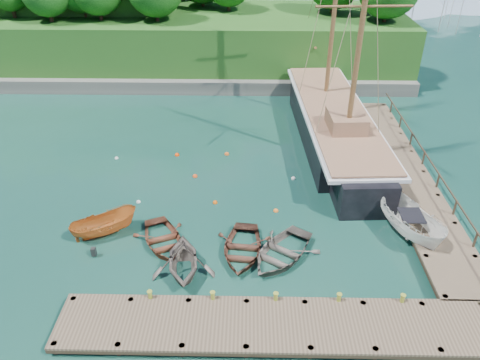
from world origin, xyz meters
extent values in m
plane|color=#123530|center=(0.00, 0.00, 0.00)|extent=(160.00, 160.00, 0.00)
cube|color=#4E3F31|center=(2.00, -6.50, 0.54)|extent=(20.00, 3.20, 0.12)
cube|color=black|center=(2.00, -6.50, 0.38)|extent=(20.00, 3.20, 0.20)
cylinder|color=black|center=(-7.70, -7.80, 0.05)|extent=(0.28, 0.28, 1.10)
cylinder|color=black|center=(-7.70, -5.20, 0.05)|extent=(0.28, 0.28, 1.10)
cylinder|color=black|center=(11.70, -5.20, 0.05)|extent=(0.28, 0.28, 1.10)
cube|color=#4E3F31|center=(11.50, 7.00, 0.54)|extent=(3.20, 24.00, 0.12)
cube|color=black|center=(11.50, 7.00, 0.38)|extent=(3.20, 24.00, 0.20)
cylinder|color=black|center=(10.20, -4.70, 0.05)|extent=(0.28, 0.28, 1.10)
cylinder|color=black|center=(10.20, 18.70, 0.05)|extent=(0.28, 0.28, 1.10)
cylinder|color=black|center=(12.80, 18.70, 0.05)|extent=(0.28, 0.28, 1.10)
cylinder|color=olive|center=(-4.00, -5.10, 0.00)|extent=(0.26, 0.26, 0.45)
cylinder|color=olive|center=(-1.00, -5.10, 0.00)|extent=(0.26, 0.26, 0.45)
cylinder|color=olive|center=(2.00, -5.10, 0.00)|extent=(0.26, 0.26, 0.45)
cylinder|color=olive|center=(5.00, -5.10, 0.00)|extent=(0.26, 0.26, 0.45)
cylinder|color=olive|center=(8.00, -5.10, 0.00)|extent=(0.26, 0.26, 0.45)
imported|color=brown|center=(-4.18, -0.41, 0.00)|extent=(4.39, 5.01, 0.86)
imported|color=#6F635B|center=(-2.72, -2.68, 0.00)|extent=(3.84, 4.29, 2.05)
imported|color=#502F22|center=(0.32, -1.11, 0.00)|extent=(3.59, 4.71, 0.91)
imported|color=#615A51|center=(2.48, -1.39, 0.00)|extent=(5.39, 5.73, 0.97)
imported|color=#C56926|center=(-7.70, 0.47, 0.00)|extent=(4.14, 3.21, 1.51)
imported|color=white|center=(10.00, 0.73, 0.00)|extent=(3.74, 5.82, 2.10)
cube|color=black|center=(7.38, 12.78, 0.79)|extent=(5.79, 15.57, 3.19)
cube|color=black|center=(6.86, 22.62, 0.79)|extent=(2.99, 4.96, 2.87)
cube|color=black|center=(7.85, 4.03, 0.79)|extent=(3.69, 4.12, 3.03)
cube|color=silver|center=(7.38, 12.78, 2.34)|extent=(6.10, 20.39, 0.25)
cube|color=brown|center=(7.38, 12.78, 2.59)|extent=(5.63, 19.92, 0.12)
cube|color=brown|center=(7.56, 9.50, 3.19)|extent=(2.65, 3.13, 1.20)
cylinder|color=brown|center=(6.67, 26.20, 3.79)|extent=(0.61, 6.90, 1.69)
cylinder|color=brown|center=(7.60, 8.84, 10.37)|extent=(0.36, 0.36, 15.57)
sphere|color=white|center=(-6.45, 3.72, 0.00)|extent=(0.28, 0.28, 0.28)
sphere|color=#D94414|center=(-3.10, 6.95, 0.00)|extent=(0.35, 0.35, 0.35)
sphere|color=#D85306|center=(-1.48, 3.75, 0.00)|extent=(0.32, 0.32, 0.32)
sphere|color=white|center=(3.80, 6.79, 0.00)|extent=(0.31, 0.31, 0.31)
sphere|color=#FA3900|center=(-4.78, 9.99, 0.00)|extent=(0.35, 0.35, 0.35)
sphere|color=orange|center=(-1.01, 10.20, 0.00)|extent=(0.36, 0.36, 0.36)
sphere|color=silver|center=(-9.27, 9.41, 0.00)|extent=(0.29, 0.29, 0.29)
sphere|color=orange|center=(2.40, 2.92, 0.00)|extent=(0.32, 0.32, 0.32)
cube|color=#474744|center=(-8.00, 24.00, 0.60)|extent=(50.00, 4.00, 1.40)
cube|color=#1D5119|center=(-8.00, 30.00, 3.00)|extent=(50.00, 14.00, 6.00)
cube|color=#1D5119|center=(-22.00, 34.00, 5.00)|extent=(24.00, 12.00, 10.00)
cylinder|color=#382616|center=(-16.10, 28.11, 6.70)|extent=(0.36, 0.36, 1.40)
cylinder|color=#382616|center=(-14.18, 26.81, 6.70)|extent=(0.36, 0.36, 1.40)
cylinder|color=#382616|center=(13.91, 26.65, 6.70)|extent=(0.36, 0.36, 1.40)
cylinder|color=#382616|center=(-25.58, 30.32, 6.70)|extent=(0.36, 0.36, 1.40)
cylinder|color=#382616|center=(-1.61, 31.21, 6.70)|extent=(0.36, 0.36, 1.40)
cylinder|color=#382616|center=(-10.15, 30.20, 6.70)|extent=(0.36, 0.36, 1.40)
cylinder|color=#382616|center=(-4.58, 33.35, 6.70)|extent=(0.36, 0.36, 1.40)
cylinder|color=#382616|center=(14.09, 27.65, 6.70)|extent=(0.36, 0.36, 1.40)
cylinder|color=#382616|center=(-8.51, 26.55, 6.70)|extent=(0.36, 0.36, 1.40)
cylinder|color=#382616|center=(9.27, 30.39, 6.70)|extent=(0.36, 0.36, 1.40)
cylinder|color=#382616|center=(-17.91, 31.40, 6.70)|extent=(0.36, 0.36, 1.40)
cylinder|color=#382616|center=(-23.27, 27.64, 6.70)|extent=(0.36, 0.36, 1.40)
cylinder|color=#382616|center=(-19.61, 31.47, 6.70)|extent=(0.36, 0.36, 1.40)
cylinder|color=#382616|center=(-11.90, 31.02, 6.70)|extent=(0.36, 0.36, 1.40)
cylinder|color=#382616|center=(-22.89, 29.25, 6.70)|extent=(0.36, 0.36, 1.40)
cylinder|color=#382616|center=(-18.91, 26.06, 6.70)|extent=(0.36, 0.36, 1.40)
camera|label=1|loc=(0.61, -20.97, 17.32)|focal=35.00mm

